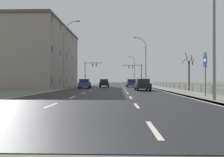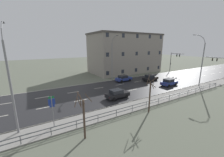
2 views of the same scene
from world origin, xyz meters
TOP-DOWN VIEW (x-y plane):
  - ground_plane at (0.00, 48.00)m, footprint 160.00×160.00m
  - road_asphalt_strip at (0.00, 60.00)m, footprint 14.00×120.00m
  - guardrail at (9.85, 26.68)m, footprint 0.07×38.23m
  - street_lamp_foreground at (7.42, 9.86)m, footprint 2.79×0.24m
  - street_lamp_midground at (7.42, 43.48)m, footprint 2.80×0.24m
  - street_lamp_left_bank at (-7.42, 30.03)m, footprint 2.77×0.24m
  - highway_sign at (8.39, 13.17)m, footprint 0.09×0.68m
  - traffic_signal_right at (6.50, 55.07)m, footprint 5.54×0.36m
  - traffic_signal_left at (-6.75, 53.83)m, footprint 4.90×0.36m
  - car_distant at (4.54, 23.85)m, footprint 1.95×4.16m
  - car_far_right at (-4.36, 31.46)m, footprint 1.93×4.15m
  - car_far_left at (-1.44, 37.68)m, footprint 1.90×4.13m
  - car_near_right at (3.96, 38.02)m, footprint 1.96×4.17m
  - brick_building at (-15.52, 39.78)m, footprint 12.37×22.92m
  - bare_tree_near at (11.84, 15.41)m, footprint 1.59×1.70m
  - bare_tree_mid at (11.00, 24.80)m, footprint 1.60×1.72m

SIDE VIEW (x-z plane):
  - ground_plane at x=0.00m, z-range -0.12..0.00m
  - road_asphalt_strip at x=0.00m, z-range 0.00..0.02m
  - guardrail at x=9.85m, z-range 0.21..1.21m
  - car_distant at x=4.54m, z-range 0.02..1.59m
  - car_far_right at x=-4.36m, z-range 0.02..1.59m
  - car_far_left at x=-1.44m, z-range 0.02..1.59m
  - car_near_right at x=3.96m, z-range 0.02..1.59m
  - bare_tree_near at x=11.84m, z-range -0.10..4.78m
  - highway_sign at x=8.39m, z-range 0.52..4.19m
  - bare_tree_mid at x=11.00m, z-range -0.22..5.03m
  - traffic_signal_right at x=6.50m, z-range 1.14..6.98m
  - traffic_signal_left at x=-6.75m, z-range 1.17..7.58m
  - street_lamp_foreground at x=7.42m, z-range -0.15..10.96m
  - street_lamp_midground at x=7.42m, z-range -0.15..10.99m
  - street_lamp_left_bank at x=-7.42m, z-range -0.14..11.02m
  - brick_building at x=-15.52m, z-range 0.01..12.56m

